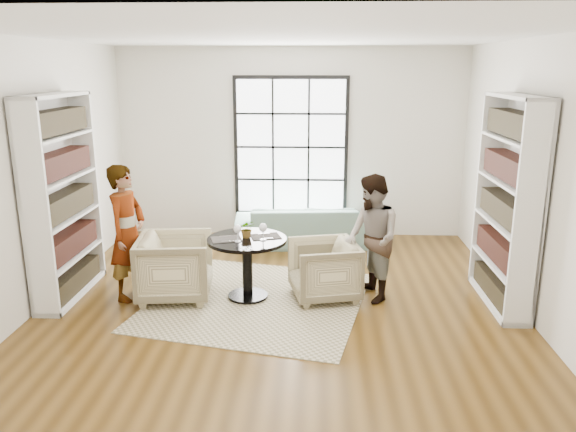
# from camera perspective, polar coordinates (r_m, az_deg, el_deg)

# --- Properties ---
(ground) EXTENTS (6.00, 6.00, 0.00)m
(ground) POSITION_cam_1_polar(r_m,az_deg,el_deg) (6.54, -0.85, -9.33)
(ground) COLOR brown
(room_shell) EXTENTS (6.00, 6.01, 6.00)m
(room_shell) POSITION_cam_1_polar(r_m,az_deg,el_deg) (6.66, -0.60, 2.53)
(room_shell) COLOR silver
(room_shell) RESTS_ON ground
(rug) EXTENTS (2.87, 2.87, 0.01)m
(rug) POSITION_cam_1_polar(r_m,az_deg,el_deg) (6.73, -3.17, -8.57)
(rug) COLOR #BAAB8B
(rug) RESTS_ON ground
(pedestal_table) EXTENTS (0.93, 0.93, 0.75)m
(pedestal_table) POSITION_cam_1_polar(r_m,az_deg,el_deg) (6.64, -4.17, -3.96)
(pedestal_table) COLOR black
(pedestal_table) RESTS_ON ground
(sofa) EXTENTS (2.16, 0.99, 0.61)m
(sofa) POSITION_cam_1_polar(r_m,az_deg,el_deg) (8.74, 1.56, -0.89)
(sofa) COLOR gray
(sofa) RESTS_ON ground
(armchair_left) EXTENTS (0.94, 0.92, 0.78)m
(armchair_left) POSITION_cam_1_polar(r_m,az_deg,el_deg) (6.81, -11.37, -5.10)
(armchair_left) COLOR tan
(armchair_left) RESTS_ON ground
(armchair_right) EXTENTS (0.92, 0.91, 0.70)m
(armchair_right) POSITION_cam_1_polar(r_m,az_deg,el_deg) (6.71, 3.68, -5.49)
(armchair_right) COLOR tan
(armchair_right) RESTS_ON ground
(person_left) EXTENTS (0.51, 0.66, 1.61)m
(person_left) POSITION_cam_1_polar(r_m,az_deg,el_deg) (6.84, -16.02, -1.64)
(person_left) COLOR gray
(person_left) RESTS_ON ground
(person_right) EXTENTS (0.76, 0.87, 1.50)m
(person_right) POSITION_cam_1_polar(r_m,az_deg,el_deg) (6.61, 8.51, -2.28)
(person_right) COLOR gray
(person_right) RESTS_ON ground
(placemat_left) EXTENTS (0.40, 0.35, 0.01)m
(placemat_left) POSITION_cam_1_polar(r_m,az_deg,el_deg) (6.56, -6.28, -2.35)
(placemat_left) COLOR #272422
(placemat_left) RESTS_ON pedestal_table
(placemat_right) EXTENTS (0.40, 0.35, 0.01)m
(placemat_right) POSITION_cam_1_polar(r_m,az_deg,el_deg) (6.63, -2.31, -2.09)
(placemat_right) COLOR #272422
(placemat_right) RESTS_ON pedestal_table
(cutlery_left) EXTENTS (0.20, 0.25, 0.01)m
(cutlery_left) POSITION_cam_1_polar(r_m,az_deg,el_deg) (6.56, -6.29, -2.29)
(cutlery_left) COLOR silver
(cutlery_left) RESTS_ON placemat_left
(cutlery_right) EXTENTS (0.20, 0.25, 0.01)m
(cutlery_right) POSITION_cam_1_polar(r_m,az_deg,el_deg) (6.62, -2.31, -2.03)
(cutlery_right) COLOR silver
(cutlery_right) RESTS_ON placemat_right
(wine_glass_left) EXTENTS (0.09, 0.09, 0.20)m
(wine_glass_left) POSITION_cam_1_polar(r_m,az_deg,el_deg) (6.43, -5.16, -1.36)
(wine_glass_left) COLOR silver
(wine_glass_left) RESTS_ON pedestal_table
(wine_glass_right) EXTENTS (0.09, 0.09, 0.20)m
(wine_glass_right) POSITION_cam_1_polar(r_m,az_deg,el_deg) (6.46, -2.56, -1.23)
(wine_glass_right) COLOR silver
(wine_glass_right) RESTS_ON pedestal_table
(flower_centerpiece) EXTENTS (0.20, 0.18, 0.22)m
(flower_centerpiece) POSITION_cam_1_polar(r_m,az_deg,el_deg) (6.58, -4.19, -1.30)
(flower_centerpiece) COLOR gray
(flower_centerpiece) RESTS_ON pedestal_table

